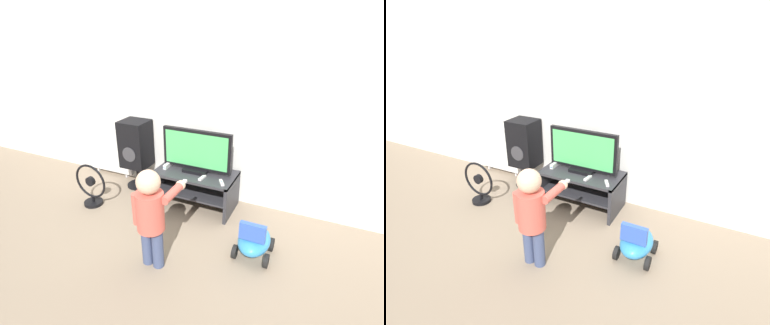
# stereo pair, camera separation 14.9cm
# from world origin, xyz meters

# --- Properties ---
(ground_plane) EXTENTS (16.00, 16.00, 0.00)m
(ground_plane) POSITION_xyz_m (0.00, 0.00, 0.00)
(ground_plane) COLOR gray
(wall_back) EXTENTS (10.00, 0.06, 2.60)m
(wall_back) POSITION_xyz_m (0.00, 0.59, 1.30)
(wall_back) COLOR silver
(wall_back) RESTS_ON ground_plane
(tv_stand) EXTENTS (0.96, 0.51, 0.45)m
(tv_stand) POSITION_xyz_m (0.00, 0.26, 0.30)
(tv_stand) COLOR #2D2D33
(tv_stand) RESTS_ON ground_plane
(television) EXTENTS (0.85, 0.20, 0.52)m
(television) POSITION_xyz_m (0.00, 0.28, 0.70)
(television) COLOR black
(television) RESTS_ON tv_stand
(game_console) EXTENTS (0.04, 0.16, 0.05)m
(game_console) POSITION_xyz_m (-0.37, 0.23, 0.48)
(game_console) COLOR white
(game_console) RESTS_ON tv_stand
(remote_primary) EXTENTS (0.10, 0.13, 0.03)m
(remote_primary) POSITION_xyz_m (0.38, 0.11, 0.46)
(remote_primary) COLOR white
(remote_primary) RESTS_ON tv_stand
(remote_secondary) EXTENTS (0.05, 0.13, 0.03)m
(remote_secondary) POSITION_xyz_m (0.14, 0.13, 0.46)
(remote_secondary) COLOR white
(remote_secondary) RESTS_ON tv_stand
(child) EXTENTS (0.37, 0.53, 0.97)m
(child) POSITION_xyz_m (0.07, -0.84, 0.57)
(child) COLOR #3F4C72
(child) RESTS_ON ground_plane
(speaker_tower) EXTENTS (0.36, 0.33, 0.93)m
(speaker_tower) POSITION_xyz_m (-0.92, 0.38, 0.60)
(speaker_tower) COLOR black
(speaker_tower) RESTS_ON ground_plane
(floor_fan) EXTENTS (0.44, 0.23, 0.54)m
(floor_fan) POSITION_xyz_m (-1.16, -0.27, 0.24)
(floor_fan) COLOR black
(floor_fan) RESTS_ON ground_plane
(ride_on_toy) EXTENTS (0.34, 0.45, 0.43)m
(ride_on_toy) POSITION_xyz_m (0.88, -0.33, 0.16)
(ride_on_toy) COLOR #338CD1
(ride_on_toy) RESTS_ON ground_plane
(radiator) EXTENTS (0.75, 0.08, 0.71)m
(radiator) POSITION_xyz_m (-1.49, 0.52, 0.38)
(radiator) COLOR white
(radiator) RESTS_ON ground_plane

